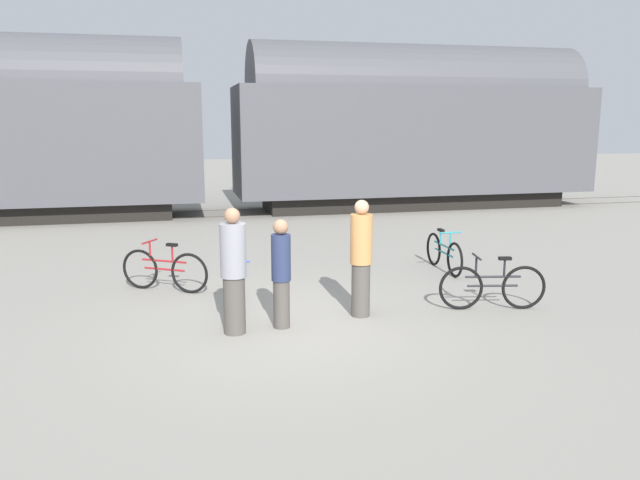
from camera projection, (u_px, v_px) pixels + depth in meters
name	position (u px, v px, depth m)	size (l,w,h in m)	color
ground_plane	(281.00, 325.00, 9.28)	(80.00, 80.00, 0.00)	gray
freight_train	(218.00, 124.00, 19.76)	(25.59, 2.98, 5.49)	black
rail_near	(222.00, 217.00, 19.62)	(37.59, 0.07, 0.01)	#4C4238
rail_far	(219.00, 210.00, 20.99)	(37.59, 0.07, 0.01)	#4C4238
bicycle_maroon	(164.00, 270.00, 11.07)	(1.50, 0.94, 0.90)	black
bicycle_black	(492.00, 287.00, 9.99)	(1.71, 0.48, 0.89)	black
bicycle_teal	(444.00, 253.00, 12.56)	(0.46, 1.73, 0.85)	black
bicycle_blue	(237.00, 286.00, 10.08)	(0.46, 1.70, 0.85)	black
person_in_navy	(281.00, 273.00, 9.04)	(0.28, 0.28, 1.61)	#514C47
person_in_tan	(361.00, 258.00, 9.56)	(0.34, 0.34, 1.82)	#514C47
person_in_grey	(234.00, 271.00, 8.78)	(0.37, 0.37, 1.81)	#514C47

